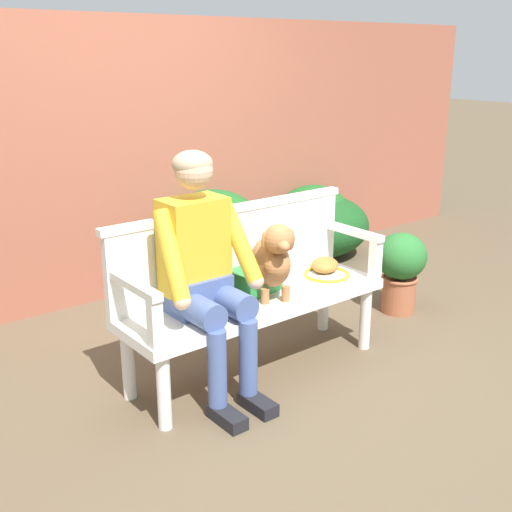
{
  "coord_description": "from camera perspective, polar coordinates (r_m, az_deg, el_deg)",
  "views": [
    {
      "loc": [
        -2.11,
        -2.66,
        1.82
      ],
      "look_at": [
        0.0,
        0.0,
        0.72
      ],
      "focal_mm": 44.72,
      "sensor_mm": 36.0,
      "label": 1
    }
  ],
  "objects": [
    {
      "name": "sports_bag",
      "position": [
        3.72,
        -0.15,
        -2.2
      ],
      "size": [
        0.31,
        0.24,
        0.14
      ],
      "primitive_type": "cube",
      "rotation": [
        0.0,
        0.0,
        0.17
      ],
      "color": "#2D8E42",
      "rests_on": "garden_bench"
    },
    {
      "name": "ground_plane",
      "position": [
        3.85,
        0.0,
        -10.2
      ],
      "size": [
        40.0,
        40.0,
        0.0
      ],
      "primitive_type": "plane",
      "color": "brown"
    },
    {
      "name": "hedge_bush_mid_left",
      "position": [
        5.15,
        -3.89,
        1.7
      ],
      "size": [
        0.89,
        0.85,
        0.77
      ],
      "primitive_type": "ellipsoid",
      "color": "#1E5B23",
      "rests_on": "ground"
    },
    {
      "name": "tennis_racket",
      "position": [
        4.05,
        6.15,
        -1.52
      ],
      "size": [
        0.35,
        0.58,
        0.03
      ],
      "color": "yellow",
      "rests_on": "garden_bench"
    },
    {
      "name": "brick_garden_fence",
      "position": [
        4.98,
        -12.95,
        8.42
      ],
      "size": [
        8.0,
        0.3,
        2.07
      ],
      "primitive_type": "cube",
      "color": "#9E5642",
      "rests_on": "ground"
    },
    {
      "name": "person_seated",
      "position": [
        3.35,
        -4.76,
        -0.93
      ],
      "size": [
        0.56,
        0.65,
        1.34
      ],
      "color": "black",
      "rests_on": "ground"
    },
    {
      "name": "bench_armrest_left_end",
      "position": [
        3.12,
        -10.19,
        -3.96
      ],
      "size": [
        0.06,
        0.5,
        0.28
      ],
      "color": "white",
      "rests_on": "garden_bench"
    },
    {
      "name": "bench_backrest",
      "position": [
        3.74,
        -2.08,
        0.87
      ],
      "size": [
        1.67,
        0.06,
        0.5
      ],
      "color": "white",
      "rests_on": "garden_bench"
    },
    {
      "name": "dog_on_bench",
      "position": [
        3.56,
        1.47,
        -0.32
      ],
      "size": [
        0.33,
        0.46,
        0.47
      ],
      "color": "#AD7042",
      "rests_on": "garden_bench"
    },
    {
      "name": "garden_bench",
      "position": [
        3.68,
        0.0,
        -4.64
      ],
      "size": [
        1.63,
        0.5,
        0.47
      ],
      "color": "white",
      "rests_on": "ground"
    },
    {
      "name": "potted_plant",
      "position": [
        4.67,
        12.81,
        -0.92
      ],
      "size": [
        0.36,
        0.36,
        0.59
      ],
      "color": "#A85B3D",
      "rests_on": "ground"
    },
    {
      "name": "bench_armrest_right_end",
      "position": [
        4.03,
        9.41,
        1.14
      ],
      "size": [
        0.06,
        0.5,
        0.28
      ],
      "color": "white",
      "rests_on": "garden_bench"
    },
    {
      "name": "hedge_bush_mid_right",
      "position": [
        5.86,
        5.53,
        2.68
      ],
      "size": [
        0.99,
        0.89,
        0.57
      ],
      "primitive_type": "ellipsoid",
      "color": "#194C1E",
      "rests_on": "ground"
    },
    {
      "name": "hedge_bush_far_left",
      "position": [
        5.84,
        5.0,
        3.13
      ],
      "size": [
        0.82,
        0.62,
        0.66
      ],
      "primitive_type": "ellipsoid",
      "color": "#1E5B23",
      "rests_on": "ground"
    },
    {
      "name": "baseball_glove",
      "position": [
        4.08,
        6.18,
        -0.81
      ],
      "size": [
        0.28,
        0.27,
        0.09
      ],
      "primitive_type": "ellipsoid",
      "rotation": [
        0.0,
        0.0,
        0.62
      ],
      "color": "#9E6B2D",
      "rests_on": "garden_bench"
    }
  ]
}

